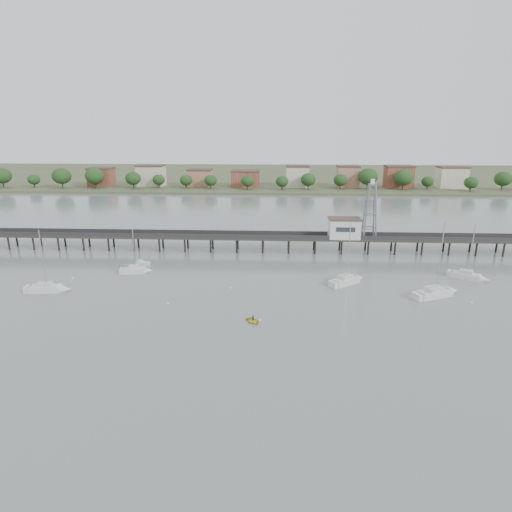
{
  "coord_description": "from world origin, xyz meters",
  "views": [
    {
      "loc": [
        7.04,
        -51.32,
        32.12
      ],
      "look_at": [
        2.5,
        42.0,
        4.0
      ],
      "focal_mm": 30.0,
      "sensor_mm": 36.0,
      "label": 1
    }
  ],
  "objects_px": {
    "lattice_tower": "(370,212)",
    "sailboat_c": "(350,280)",
    "pier": "(250,237)",
    "sailboat_b": "(138,270)",
    "sailboat_e": "(472,277)",
    "sailboat_a": "(52,289)",
    "sailboat_d": "(441,292)",
    "yellow_dinghy": "(253,322)",
    "white_tender": "(142,263)"
  },
  "relations": [
    {
      "from": "sailboat_b",
      "to": "sailboat_a",
      "type": "bearing_deg",
      "value": -147.3
    },
    {
      "from": "pier",
      "to": "white_tender",
      "type": "xyz_separation_m",
      "value": [
        -25.48,
        -13.61,
        -3.39
      ]
    },
    {
      "from": "sailboat_d",
      "to": "sailboat_c",
      "type": "relative_size",
      "value": 1.13
    },
    {
      "from": "lattice_tower",
      "to": "sailboat_b",
      "type": "distance_m",
      "value": 60.27
    },
    {
      "from": "sailboat_c",
      "to": "white_tender",
      "type": "relative_size",
      "value": 3.94
    },
    {
      "from": "sailboat_d",
      "to": "pier",
      "type": "bearing_deg",
      "value": 118.52
    },
    {
      "from": "lattice_tower",
      "to": "sailboat_c",
      "type": "bearing_deg",
      "value": -109.44
    },
    {
      "from": "sailboat_b",
      "to": "sailboat_e",
      "type": "bearing_deg",
      "value": -9.29
    },
    {
      "from": "sailboat_a",
      "to": "sailboat_d",
      "type": "bearing_deg",
      "value": -4.0
    },
    {
      "from": "pier",
      "to": "sailboat_e",
      "type": "distance_m",
      "value": 54.29
    },
    {
      "from": "sailboat_b",
      "to": "sailboat_c",
      "type": "bearing_deg",
      "value": -13.53
    },
    {
      "from": "lattice_tower",
      "to": "sailboat_c",
      "type": "xyz_separation_m",
      "value": [
        -8.35,
        -23.67,
        -10.46
      ]
    },
    {
      "from": "pier",
      "to": "sailboat_b",
      "type": "relative_size",
      "value": 13.39
    },
    {
      "from": "lattice_tower",
      "to": "sailboat_d",
      "type": "height_order",
      "value": "lattice_tower"
    },
    {
      "from": "sailboat_a",
      "to": "yellow_dinghy",
      "type": "relative_size",
      "value": 4.48
    },
    {
      "from": "sailboat_e",
      "to": "pier",
      "type": "bearing_deg",
      "value": -171.05
    },
    {
      "from": "sailboat_a",
      "to": "sailboat_b",
      "type": "relative_size",
      "value": 1.22
    },
    {
      "from": "lattice_tower",
      "to": "sailboat_c",
      "type": "relative_size",
      "value": 1.09
    },
    {
      "from": "sailboat_d",
      "to": "sailboat_b",
      "type": "xyz_separation_m",
      "value": [
        -64.52,
        10.58,
        0.02
      ]
    },
    {
      "from": "sailboat_d",
      "to": "yellow_dinghy",
      "type": "height_order",
      "value": "sailboat_d"
    },
    {
      "from": "sailboat_b",
      "to": "sailboat_d",
      "type": "bearing_deg",
      "value": -17.96
    },
    {
      "from": "lattice_tower",
      "to": "pier",
      "type": "bearing_deg",
      "value": -180.0
    },
    {
      "from": "sailboat_c",
      "to": "white_tender",
      "type": "bearing_deg",
      "value": 130.53
    },
    {
      "from": "sailboat_d",
      "to": "sailboat_c",
      "type": "bearing_deg",
      "value": 134.43
    },
    {
      "from": "sailboat_c",
      "to": "yellow_dinghy",
      "type": "height_order",
      "value": "sailboat_c"
    },
    {
      "from": "yellow_dinghy",
      "to": "sailboat_b",
      "type": "bearing_deg",
      "value": 98.68
    },
    {
      "from": "sailboat_d",
      "to": "white_tender",
      "type": "height_order",
      "value": "sailboat_d"
    },
    {
      "from": "sailboat_e",
      "to": "white_tender",
      "type": "bearing_deg",
      "value": -154.06
    },
    {
      "from": "sailboat_d",
      "to": "sailboat_a",
      "type": "relative_size",
      "value": 1.18
    },
    {
      "from": "pier",
      "to": "yellow_dinghy",
      "type": "height_order",
      "value": "pier"
    },
    {
      "from": "white_tender",
      "to": "sailboat_a",
      "type": "bearing_deg",
      "value": -112.86
    },
    {
      "from": "sailboat_c",
      "to": "sailboat_b",
      "type": "relative_size",
      "value": 1.27
    },
    {
      "from": "lattice_tower",
      "to": "white_tender",
      "type": "xyz_separation_m",
      "value": [
        -56.98,
        -13.61,
        -10.69
      ]
    },
    {
      "from": "sailboat_c",
      "to": "sailboat_e",
      "type": "distance_m",
      "value": 27.25
    },
    {
      "from": "sailboat_e",
      "to": "sailboat_b",
      "type": "xyz_separation_m",
      "value": [
        -74.72,
        0.83,
        0.01
      ]
    },
    {
      "from": "sailboat_d",
      "to": "sailboat_e",
      "type": "xyz_separation_m",
      "value": [
        10.2,
        9.75,
        0.01
      ]
    },
    {
      "from": "sailboat_e",
      "to": "yellow_dinghy",
      "type": "relative_size",
      "value": 4.28
    },
    {
      "from": "pier",
      "to": "sailboat_e",
      "type": "relative_size",
      "value": 11.48
    },
    {
      "from": "sailboat_b",
      "to": "yellow_dinghy",
      "type": "bearing_deg",
      "value": -50.29
    },
    {
      "from": "sailboat_d",
      "to": "yellow_dinghy",
      "type": "xyz_separation_m",
      "value": [
        -36.73,
        -14.13,
        -0.63
      ]
    },
    {
      "from": "yellow_dinghy",
      "to": "white_tender",
      "type": "bearing_deg",
      "value": 93.44
    },
    {
      "from": "sailboat_b",
      "to": "white_tender",
      "type": "bearing_deg",
      "value": 90.42
    },
    {
      "from": "pier",
      "to": "white_tender",
      "type": "height_order",
      "value": "pier"
    },
    {
      "from": "sailboat_d",
      "to": "sailboat_e",
      "type": "distance_m",
      "value": 14.11
    },
    {
      "from": "sailboat_c",
      "to": "white_tender",
      "type": "xyz_separation_m",
      "value": [
        -48.63,
        10.07,
        -0.23
      ]
    },
    {
      "from": "sailboat_b",
      "to": "yellow_dinghy",
      "type": "distance_m",
      "value": 37.19
    },
    {
      "from": "sailboat_c",
      "to": "sailboat_a",
      "type": "distance_m",
      "value": 62.25
    },
    {
      "from": "lattice_tower",
      "to": "white_tender",
      "type": "relative_size",
      "value": 4.28
    },
    {
      "from": "pier",
      "to": "sailboat_b",
      "type": "xyz_separation_m",
      "value": [
        -24.53,
        -19.6,
        -3.14
      ]
    },
    {
      "from": "pier",
      "to": "sailboat_c",
      "type": "bearing_deg",
      "value": -45.64
    }
  ]
}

